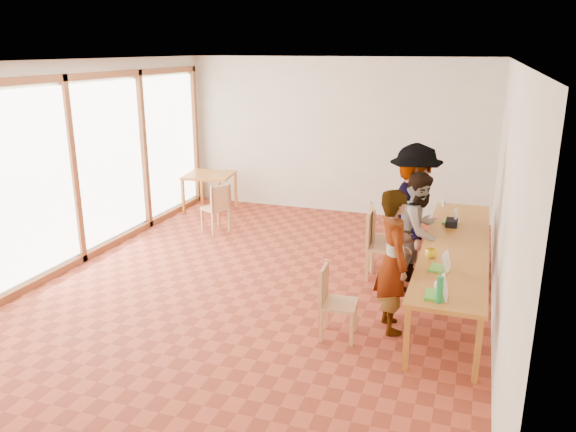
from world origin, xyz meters
name	(u,v)px	position (x,y,z in m)	size (l,w,h in m)	color
ground	(261,287)	(0.00, 0.00, 0.00)	(8.00, 8.00, 0.00)	#A54028
wall_back	(336,136)	(0.00, 4.00, 1.50)	(6.00, 0.10, 3.00)	beige
wall_front	(31,312)	(0.00, -4.00, 1.50)	(6.00, 0.10, 3.00)	beige
wall_right	(505,200)	(3.00, 0.00, 1.50)	(0.10, 8.00, 3.00)	beige
window_wall	(72,165)	(-2.96, 0.00, 1.50)	(0.10, 8.00, 3.00)	white
ceiling	(257,59)	(0.00, 0.00, 3.02)	(6.00, 8.00, 0.04)	white
communal_table	(456,247)	(2.50, 0.49, 0.70)	(0.80, 4.00, 0.75)	#C4802B
side_table	(209,178)	(-2.37, 3.20, 0.67)	(0.90, 0.90, 0.75)	#C4802B
chair_near	(331,294)	(1.26, -1.01, 0.52)	(0.43, 0.43, 0.45)	tan
chair_mid	(376,237)	(1.41, 0.86, 0.60)	(0.49, 0.49, 0.52)	tan
chair_far	(378,231)	(1.39, 1.16, 0.60)	(0.57, 0.57, 0.52)	tan
chair_empty	(397,228)	(1.60, 1.61, 0.53)	(0.51, 0.51, 0.46)	tan
chair_spare	(218,203)	(-1.59, 1.98, 0.53)	(0.56, 0.56, 0.46)	tan
person_near	(394,261)	(1.87, -0.60, 0.84)	(0.61, 0.40, 1.68)	gray
person_mid	(419,230)	(2.00, 0.75, 0.80)	(0.78, 0.60, 1.60)	gray
person_far	(413,212)	(1.87, 1.09, 0.95)	(1.23, 0.71, 1.91)	gray
laptop_near	(439,291)	(2.43, -1.21, 0.81)	(0.23, 0.27, 0.22)	#57BB36
laptop_mid	(442,265)	(2.40, -0.47, 0.81)	(0.24, 0.27, 0.21)	#57BB36
laptop_far	(453,219)	(2.40, 1.40, 0.81)	(0.24, 0.27, 0.21)	#57BB36
yellow_mug	(431,253)	(2.24, -0.11, 0.81)	(0.14, 0.14, 0.11)	yellow
green_bottle	(440,290)	(2.43, -1.35, 0.89)	(0.07, 0.07, 0.28)	#1A803A
clear_glass	(444,203)	(2.21, 2.32, 0.80)	(0.07, 0.07, 0.09)	silver
condiment_cup	(438,285)	(2.40, -0.98, 0.78)	(0.08, 0.08, 0.06)	white
pink_phone	(436,218)	(2.16, 1.56, 0.76)	(0.05, 0.10, 0.01)	#D34C68
black_pouch	(452,223)	(2.40, 1.27, 0.80)	(0.16, 0.26, 0.09)	black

